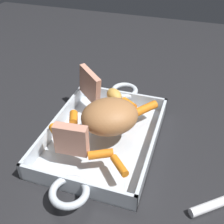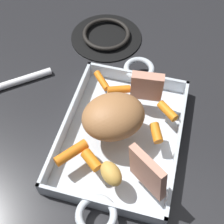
{
  "view_description": "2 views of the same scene",
  "coord_description": "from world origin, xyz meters",
  "views": [
    {
      "loc": [
        0.46,
        0.17,
        0.45
      ],
      "look_at": [
        -0.01,
        0.02,
        0.08
      ],
      "focal_mm": 44.87,
      "sensor_mm": 36.0,
      "label": 1
    },
    {
      "loc": [
        -0.33,
        -0.07,
        0.57
      ],
      "look_at": [
        0.03,
        0.03,
        0.05
      ],
      "focal_mm": 48.54,
      "sensor_mm": 36.0,
      "label": 2
    }
  ],
  "objects": [
    {
      "name": "baby_carrot_short",
      "position": [
        -0.09,
        0.04,
        0.05
      ],
      "size": [
        0.04,
        0.05,
        0.02
      ],
      "primitive_type": "cylinder",
      "rotation": [
        1.52,
        0.0,
        2.49
      ],
      "color": "orange",
      "rests_on": "roasting_dish"
    },
    {
      "name": "baby_carrot_southwest",
      "position": [
        0.06,
        -0.09,
        0.05
      ],
      "size": [
        0.05,
        0.05,
        0.02
      ],
      "primitive_type": "cylinder",
      "rotation": [
        1.61,
        0.0,
        2.41
      ],
      "color": "orange",
      "rests_on": "roasting_dish"
    },
    {
      "name": "pork_roast",
      "position": [
        -0.0,
        0.02,
        0.08
      ],
      "size": [
        0.16,
        0.17,
        0.07
      ],
      "primitive_type": "ellipsoid",
      "rotation": [
        0.0,
        0.0,
        2.16
      ],
      "color": "#A76F42",
      "rests_on": "roasting_dish"
    },
    {
      "name": "baby_carrot_center_left",
      "position": [
        -0.0,
        -0.07,
        0.05
      ],
      "size": [
        0.05,
        0.03,
        0.02
      ],
      "primitive_type": "cylinder",
      "rotation": [
        1.51,
        0.0,
        1.98
      ],
      "color": "orange",
      "rests_on": "roasting_dish"
    },
    {
      "name": "potato_near_roast",
      "position": [
        -0.11,
        -0.01,
        0.06
      ],
      "size": [
        0.06,
        0.06,
        0.03
      ],
      "primitive_type": "ellipsoid",
      "rotation": [
        0.0,
        0.0,
        3.95
      ],
      "color": "gold",
      "rests_on": "roasting_dish"
    },
    {
      "name": "roast_slice_thin",
      "position": [
        0.09,
        -0.03,
        0.08
      ],
      "size": [
        0.03,
        0.07,
        0.07
      ],
      "primitive_type": "cube",
      "rotation": [
        0.01,
        0.0,
        3.24
      ],
      "color": "tan",
      "rests_on": "roasting_dish"
    },
    {
      "name": "roast_slice_thick",
      "position": [
        -0.1,
        -0.07,
        0.08
      ],
      "size": [
        0.07,
        0.08,
        0.09
      ],
      "primitive_type": "cube",
      "rotation": [
        -0.14,
        0.0,
        5.63
      ],
      "color": "tan",
      "rests_on": "roasting_dish"
    },
    {
      "name": "baby_carrot_northeast",
      "position": [
        0.09,
        0.03,
        0.05
      ],
      "size": [
        0.04,
        0.05,
        0.02
      ],
      "primitive_type": "cylinder",
      "rotation": [
        1.5,
        0.0,
        3.57
      ],
      "color": "orange",
      "rests_on": "roasting_dish"
    },
    {
      "name": "ground_plane",
      "position": [
        0.0,
        0.0,
        0.0
      ],
      "size": [
        1.87,
        1.87,
        0.0
      ],
      "primitive_type": "plane",
      "color": "#232326"
    },
    {
      "name": "baby_carrot_southeast",
      "position": [
        -0.09,
        0.08,
        0.05
      ],
      "size": [
        0.07,
        0.06,
        0.02
      ],
      "primitive_type": "cylinder",
      "rotation": [
        1.55,
        0.0,
        4.06
      ],
      "color": "orange",
      "rests_on": "roasting_dish"
    },
    {
      "name": "baby_carrot_center_right",
      "position": [
        0.11,
        0.07,
        0.05
      ],
      "size": [
        0.05,
        0.05,
        0.02
      ],
      "primitive_type": "cylinder",
      "rotation": [
        1.51,
        0.0,
        2.32
      ],
      "color": "orange",
      "rests_on": "roasting_dish"
    },
    {
      "name": "roasting_dish",
      "position": [
        0.0,
        0.0,
        0.01
      ],
      "size": [
        0.44,
        0.24,
        0.04
      ],
      "color": "silver",
      "rests_on": "ground_plane"
    }
  ]
}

